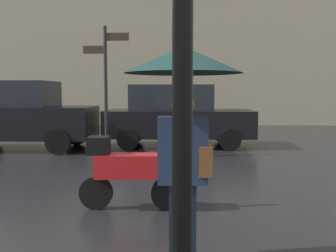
# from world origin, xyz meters

# --- Properties ---
(pedestrian_with_umbrella) EXTENTS (1.08, 1.08, 2.03)m
(pedestrian_with_umbrella) POSITION_xyz_m (0.40, 1.04, 1.63)
(pedestrian_with_umbrella) COLOR black
(pedestrian_with_umbrella) RESTS_ON ground
(parked_scooter) EXTENTS (1.45, 0.32, 1.23)m
(parked_scooter) POSITION_xyz_m (-0.33, 2.61, 0.56)
(parked_scooter) COLOR black
(parked_scooter) RESTS_ON ground
(parked_car_left) EXTENTS (4.06, 1.94, 1.91)m
(parked_car_left) POSITION_xyz_m (-4.12, 7.93, 0.97)
(parked_car_left) COLOR black
(parked_car_left) RESTS_ON ground
(parked_car_right) EXTENTS (4.32, 1.85, 1.82)m
(parked_car_right) POSITION_xyz_m (0.31, 8.60, 0.92)
(parked_car_right) COLOR black
(parked_car_right) RESTS_ON ground
(street_signpost) EXTENTS (1.08, 0.08, 3.15)m
(street_signpost) POSITION_xyz_m (-1.36, 6.46, 1.91)
(street_signpost) COLOR black
(street_signpost) RESTS_ON ground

